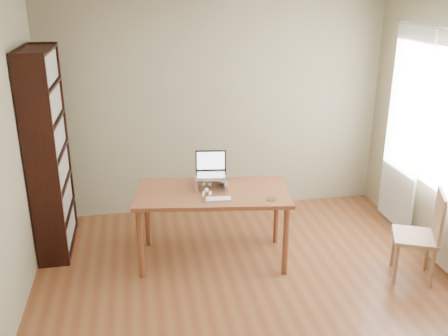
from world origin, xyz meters
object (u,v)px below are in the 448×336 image
keyboard (218,199)px  cat (207,182)px  chair (423,231)px  bookshelf (49,153)px  laptop (210,169)px  desk (213,200)px

keyboard → cat: size_ratio=0.55×
keyboard → chair: (1.87, -0.44, -0.28)m
cat → bookshelf: bearing=175.9°
cat → chair: chair is taller
bookshelf → cat: bookshelf is taller
laptop → cat: size_ratio=0.70×
keyboard → cat: bearing=105.0°
cat → desk: bearing=-59.6°
chair → bookshelf: bearing=-175.3°
desk → chair: chair is taller
laptop → desk: bearing=-82.2°
bookshelf → keyboard: (1.60, -0.77, -0.29)m
bookshelf → desk: bookshelf is taller
laptop → chair: 2.10m
desk → chair: size_ratio=1.79×
keyboard → chair: chair is taller
bookshelf → keyboard: bearing=-25.7°
desk → cat: size_ratio=3.38×
laptop → keyboard: size_ratio=1.27×
laptop → bookshelf: bearing=173.0°
laptop → keyboard: 0.40m
keyboard → chair: bearing=-8.7°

